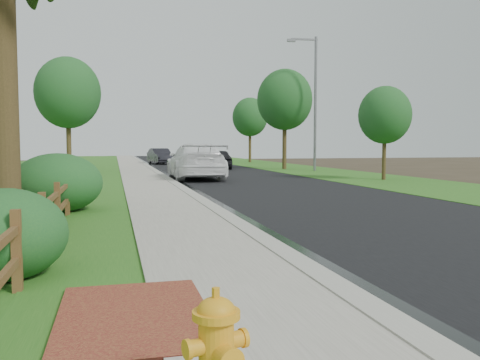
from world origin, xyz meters
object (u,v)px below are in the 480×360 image
object	(u,v)px
dark_car_mid	(218,159)
streetlight	(313,96)
ranch_fence	(63,198)
white_suv	(196,161)
fire_hydrant	(217,349)

from	to	relation	value
dark_car_mid	streetlight	size ratio (longest dim) A/B	0.47
ranch_fence	white_suv	xyz separation A→B (m)	(5.60, 15.00, 0.37)
ranch_fence	streetlight	size ratio (longest dim) A/B	1.77
dark_car_mid	white_suv	bearing A→B (deg)	76.46
dark_car_mid	streetlight	world-z (taller)	streetlight
fire_hydrant	white_suv	bearing A→B (deg)	81.38
fire_hydrant	streetlight	distance (m)	33.85
dark_car_mid	ranch_fence	bearing A→B (deg)	74.81
fire_hydrant	ranch_fence	bearing A→B (deg)	101.43
fire_hydrant	white_suv	distance (m)	24.69
ranch_fence	streetlight	distance (m)	26.60
ranch_fence	dark_car_mid	xyz separation A→B (m)	(9.11, 26.06, 0.17)
ranch_fence	fire_hydrant	size ratio (longest dim) A/B	20.84
fire_hydrant	streetlight	bearing A→B (deg)	66.81
ranch_fence	fire_hydrant	world-z (taller)	ranch_fence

